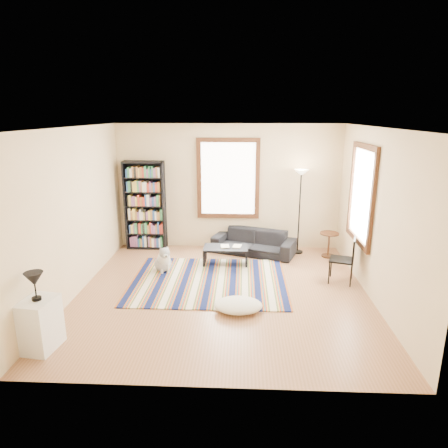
{
  "coord_description": "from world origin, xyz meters",
  "views": [
    {
      "loc": [
        0.32,
        -6.36,
        3.02
      ],
      "look_at": [
        0.0,
        0.5,
        1.1
      ],
      "focal_mm": 32.0,
      "sensor_mm": 36.0,
      "label": 1
    }
  ],
  "objects_px": {
    "sofa": "(254,242)",
    "coffee_table": "(226,255)",
    "dog": "(163,258)",
    "side_table": "(329,245)",
    "white_cabinet": "(40,324)",
    "folding_chair": "(342,260)",
    "bookshelf": "(145,206)",
    "floor_lamp": "(299,212)",
    "floor_cushion": "(238,305)"
  },
  "relations": [
    {
      "from": "dog",
      "to": "side_table",
      "type": "bearing_deg",
      "value": -7.54
    },
    {
      "from": "side_table",
      "to": "dog",
      "type": "xyz_separation_m",
      "value": [
        -3.42,
        -0.98,
        -0.01
      ]
    },
    {
      "from": "sofa",
      "to": "floor_lamp",
      "type": "relative_size",
      "value": 0.96
    },
    {
      "from": "sofa",
      "to": "white_cabinet",
      "type": "bearing_deg",
      "value": -107.2
    },
    {
      "from": "coffee_table",
      "to": "dog",
      "type": "bearing_deg",
      "value": -159.45
    },
    {
      "from": "sofa",
      "to": "bookshelf",
      "type": "bearing_deg",
      "value": -166.74
    },
    {
      "from": "coffee_table",
      "to": "folding_chair",
      "type": "height_order",
      "value": "folding_chair"
    },
    {
      "from": "folding_chair",
      "to": "floor_cushion",
      "type": "bearing_deg",
      "value": -129.28
    },
    {
      "from": "coffee_table",
      "to": "dog",
      "type": "xyz_separation_m",
      "value": [
        -1.22,
        -0.46,
        0.08
      ]
    },
    {
      "from": "white_cabinet",
      "to": "dog",
      "type": "height_order",
      "value": "white_cabinet"
    },
    {
      "from": "coffee_table",
      "to": "white_cabinet",
      "type": "bearing_deg",
      "value": -125.59
    },
    {
      "from": "coffee_table",
      "to": "side_table",
      "type": "distance_m",
      "value": 2.27
    },
    {
      "from": "bookshelf",
      "to": "floor_cushion",
      "type": "distance_m",
      "value": 3.77
    },
    {
      "from": "floor_lamp",
      "to": "white_cabinet",
      "type": "xyz_separation_m",
      "value": [
        -3.87,
        -3.96,
        -0.58
      ]
    },
    {
      "from": "bookshelf",
      "to": "floor_cushion",
      "type": "xyz_separation_m",
      "value": [
        2.15,
        -2.97,
        -0.9
      ]
    },
    {
      "from": "sofa",
      "to": "folding_chair",
      "type": "height_order",
      "value": "folding_chair"
    },
    {
      "from": "folding_chair",
      "to": "bookshelf",
      "type": "bearing_deg",
      "value": 174.04
    },
    {
      "from": "floor_lamp",
      "to": "dog",
      "type": "distance_m",
      "value": 3.12
    },
    {
      "from": "sofa",
      "to": "folding_chair",
      "type": "xyz_separation_m",
      "value": [
        1.57,
        -1.48,
        0.17
      ]
    },
    {
      "from": "side_table",
      "to": "folding_chair",
      "type": "height_order",
      "value": "folding_chair"
    },
    {
      "from": "floor_lamp",
      "to": "dog",
      "type": "bearing_deg",
      "value": -156.48
    },
    {
      "from": "floor_lamp",
      "to": "side_table",
      "type": "relative_size",
      "value": 3.44
    },
    {
      "from": "bookshelf",
      "to": "coffee_table",
      "type": "bearing_deg",
      "value": -26.58
    },
    {
      "from": "sofa",
      "to": "coffee_table",
      "type": "height_order",
      "value": "sofa"
    },
    {
      "from": "white_cabinet",
      "to": "dog",
      "type": "relative_size",
      "value": 1.32
    },
    {
      "from": "coffee_table",
      "to": "white_cabinet",
      "type": "relative_size",
      "value": 1.29
    },
    {
      "from": "bookshelf",
      "to": "dog",
      "type": "distance_m",
      "value": 1.69
    },
    {
      "from": "sofa",
      "to": "floor_lamp",
      "type": "bearing_deg",
      "value": 25.35
    },
    {
      "from": "white_cabinet",
      "to": "dog",
      "type": "distance_m",
      "value": 2.95
    },
    {
      "from": "sofa",
      "to": "coffee_table",
      "type": "bearing_deg",
      "value": -112.38
    },
    {
      "from": "sofa",
      "to": "bookshelf",
      "type": "height_order",
      "value": "bookshelf"
    },
    {
      "from": "floor_cushion",
      "to": "side_table",
      "type": "distance_m",
      "value": 3.21
    },
    {
      "from": "coffee_table",
      "to": "bookshelf",
      "type": "bearing_deg",
      "value": 153.42
    },
    {
      "from": "floor_cushion",
      "to": "white_cabinet",
      "type": "relative_size",
      "value": 1.09
    },
    {
      "from": "coffee_table",
      "to": "dog",
      "type": "relative_size",
      "value": 1.7
    },
    {
      "from": "coffee_table",
      "to": "white_cabinet",
      "type": "height_order",
      "value": "white_cabinet"
    },
    {
      "from": "floor_cushion",
      "to": "coffee_table",
      "type": "bearing_deg",
      "value": 98.02
    },
    {
      "from": "floor_cushion",
      "to": "floor_lamp",
      "type": "relative_size",
      "value": 0.41
    },
    {
      "from": "coffee_table",
      "to": "white_cabinet",
      "type": "xyz_separation_m",
      "value": [
        -2.29,
        -3.2,
        0.17
      ]
    },
    {
      "from": "floor_lamp",
      "to": "white_cabinet",
      "type": "distance_m",
      "value": 5.57
    },
    {
      "from": "coffee_table",
      "to": "dog",
      "type": "distance_m",
      "value": 1.3
    },
    {
      "from": "sofa",
      "to": "coffee_table",
      "type": "relative_size",
      "value": 1.99
    },
    {
      "from": "floor_cushion",
      "to": "white_cabinet",
      "type": "distance_m",
      "value": 2.84
    },
    {
      "from": "bookshelf",
      "to": "white_cabinet",
      "type": "relative_size",
      "value": 2.86
    },
    {
      "from": "floor_lamp",
      "to": "side_table",
      "type": "bearing_deg",
      "value": -20.83
    },
    {
      "from": "bookshelf",
      "to": "coffee_table",
      "type": "xyz_separation_m",
      "value": [
        1.86,
        -0.93,
        -0.82
      ]
    },
    {
      "from": "sofa",
      "to": "bookshelf",
      "type": "distance_m",
      "value": 2.57
    },
    {
      "from": "bookshelf",
      "to": "side_table",
      "type": "xyz_separation_m",
      "value": [
        4.07,
        -0.41,
        -0.73
      ]
    },
    {
      "from": "bookshelf",
      "to": "folding_chair",
      "type": "bearing_deg",
      "value": -23.55
    },
    {
      "from": "bookshelf",
      "to": "folding_chair",
      "type": "xyz_separation_m",
      "value": [
        4.02,
        -1.75,
        -0.57
      ]
    }
  ]
}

